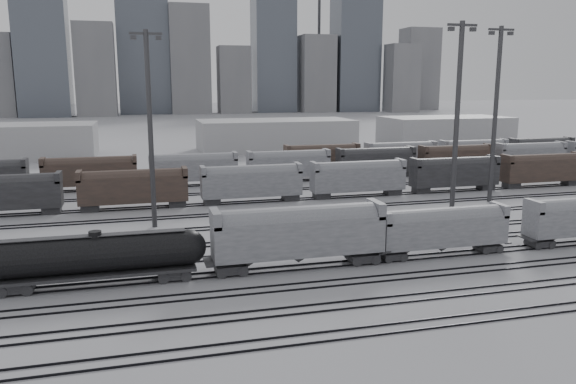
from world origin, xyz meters
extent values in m
plane|color=#BBBBC0|center=(0.00, 0.00, 0.00)|extent=(900.00, 900.00, 0.00)
cube|color=black|center=(0.00, -14.72, 0.08)|extent=(220.00, 0.07, 0.16)
cube|color=black|center=(0.00, -13.28, 0.08)|extent=(220.00, 0.07, 0.16)
cube|color=black|center=(0.00, -9.72, 0.08)|extent=(220.00, 0.07, 0.16)
cube|color=black|center=(0.00, -8.28, 0.08)|extent=(220.00, 0.07, 0.16)
cube|color=black|center=(0.00, -4.72, 0.08)|extent=(220.00, 0.07, 0.16)
cube|color=black|center=(0.00, -3.28, 0.08)|extent=(220.00, 0.07, 0.16)
cube|color=black|center=(0.00, 0.28, 0.08)|extent=(220.00, 0.07, 0.16)
cube|color=black|center=(0.00, 1.72, 0.08)|extent=(220.00, 0.07, 0.16)
cube|color=black|center=(0.00, 5.28, 0.08)|extent=(220.00, 0.07, 0.16)
cube|color=black|center=(0.00, 6.72, 0.08)|extent=(220.00, 0.07, 0.16)
cube|color=black|center=(0.00, 10.28, 0.08)|extent=(220.00, 0.07, 0.16)
cube|color=black|center=(0.00, 11.72, 0.08)|extent=(220.00, 0.07, 0.16)
cube|color=black|center=(0.00, 17.28, 0.08)|extent=(220.00, 0.07, 0.16)
cube|color=black|center=(0.00, 18.72, 0.08)|extent=(220.00, 0.07, 0.16)
cube|color=black|center=(0.00, 24.28, 0.08)|extent=(220.00, 0.07, 0.16)
cube|color=black|center=(0.00, 25.72, 0.08)|extent=(220.00, 0.07, 0.16)
cube|color=black|center=(0.00, 31.28, 0.08)|extent=(220.00, 0.07, 0.16)
cube|color=black|center=(0.00, 32.72, 0.08)|extent=(220.00, 0.07, 0.16)
cube|color=black|center=(0.00, 39.28, 0.08)|extent=(220.00, 0.07, 0.16)
cube|color=black|center=(0.00, 40.72, 0.08)|extent=(220.00, 0.07, 0.16)
cube|color=black|center=(0.00, 47.28, 0.08)|extent=(220.00, 0.07, 0.16)
cube|color=black|center=(0.00, 48.72, 0.08)|extent=(220.00, 0.07, 0.16)
cube|color=black|center=(0.00, 55.28, 0.08)|extent=(220.00, 0.07, 0.16)
cube|color=black|center=(0.00, 56.72, 0.08)|extent=(220.00, 0.07, 0.16)
cube|color=black|center=(-35.68, 1.00, 0.61)|extent=(2.87, 2.32, 0.77)
cube|color=black|center=(-22.43, 1.00, 0.61)|extent=(2.87, 2.32, 0.77)
cube|color=black|center=(-29.05, 1.00, 1.16)|extent=(17.12, 2.98, 0.28)
cylinder|color=black|center=(-29.05, 1.00, 2.93)|extent=(16.01, 3.20, 3.20)
sphere|color=black|center=(-21.05, 1.00, 2.93)|extent=(3.20, 3.20, 3.20)
cylinder|color=black|center=(-29.05, 1.00, 4.69)|extent=(1.10, 1.10, 0.55)
cube|color=black|center=(-29.05, 1.00, 4.58)|extent=(15.46, 0.99, 0.07)
cube|color=black|center=(-17.21, 1.00, 0.61)|extent=(2.87, 2.32, 0.77)
cube|color=black|center=(-3.95, 1.00, 0.61)|extent=(2.87, 2.32, 0.77)
cube|color=gray|center=(-10.58, 1.00, 3.21)|extent=(16.58, 3.32, 3.54)
cylinder|color=gray|center=(-10.58, 1.00, 4.53)|extent=(15.03, 3.21, 3.21)
cube|color=gray|center=(-18.54, 1.00, 5.42)|extent=(0.77, 3.32, 1.55)
cube|color=gray|center=(-2.62, 1.00, 5.42)|extent=(0.77, 3.32, 1.55)
cone|color=black|center=(-10.58, 1.00, 1.05)|extent=(2.65, 2.65, 0.99)
cube|color=black|center=(-0.66, 1.00, 0.51)|extent=(2.39, 1.93, 0.64)
cube|color=black|center=(10.36, 1.00, 0.51)|extent=(2.39, 1.93, 0.64)
cube|color=gray|center=(4.85, 1.00, 2.66)|extent=(13.78, 2.76, 2.94)
cylinder|color=gray|center=(4.85, 1.00, 3.77)|extent=(12.49, 2.66, 2.66)
cube|color=gray|center=(-1.76, 1.00, 4.50)|extent=(0.64, 2.76, 1.29)
cube|color=gray|center=(11.46, 1.00, 4.50)|extent=(0.64, 2.76, 1.29)
cone|color=black|center=(4.85, 1.00, 0.87)|extent=(2.20, 2.20, 0.83)
cube|color=black|center=(16.81, 1.00, 0.52)|extent=(2.45, 1.98, 0.66)
cube|color=gray|center=(15.68, 1.00, 4.62)|extent=(0.66, 2.83, 1.32)
cylinder|color=#37373A|center=(-23.55, 20.78, 11.88)|extent=(0.61, 0.61, 23.76)
cube|color=#37373A|center=(-23.55, 20.78, 23.28)|extent=(3.80, 0.29, 0.29)
cube|color=#37373A|center=(-24.98, 20.78, 22.81)|extent=(0.67, 0.48, 0.48)
cube|color=#37373A|center=(-22.13, 20.78, 22.81)|extent=(0.67, 0.48, 0.48)
cylinder|color=#37373A|center=(14.19, 14.65, 12.56)|extent=(0.64, 0.64, 25.12)
cube|color=#37373A|center=(14.19, 14.65, 24.62)|extent=(4.02, 0.30, 0.30)
cube|color=#37373A|center=(12.68, 14.65, 24.11)|extent=(0.70, 0.50, 0.50)
cube|color=#37373A|center=(15.69, 14.65, 24.11)|extent=(0.70, 0.50, 0.50)
cylinder|color=#37373A|center=(25.77, 23.24, 12.79)|extent=(0.66, 0.66, 25.59)
cube|color=#37373A|center=(25.77, 23.24, 25.08)|extent=(4.09, 0.31, 0.31)
cube|color=#37373A|center=(24.23, 23.24, 24.56)|extent=(0.72, 0.51, 0.51)
cube|color=#37373A|center=(27.30, 23.24, 24.56)|extent=(0.72, 0.51, 0.51)
cube|color=black|center=(-43.00, 32.00, 2.80)|extent=(15.00, 3.00, 5.60)
cube|color=#4A372F|center=(-26.00, 32.00, 2.80)|extent=(15.00, 3.00, 5.60)
cube|color=gray|center=(-9.00, 32.00, 2.80)|extent=(15.00, 3.00, 5.60)
cube|color=gray|center=(8.00, 32.00, 2.80)|extent=(15.00, 3.00, 5.60)
cube|color=black|center=(25.00, 32.00, 2.80)|extent=(15.00, 3.00, 5.60)
cube|color=#4A372F|center=(42.00, 32.00, 2.80)|extent=(15.00, 3.00, 5.60)
cube|color=#4A372F|center=(-33.00, 48.00, 2.80)|extent=(15.00, 3.00, 5.60)
cube|color=gray|center=(-16.00, 48.00, 2.80)|extent=(15.00, 3.00, 5.60)
cube|color=gray|center=(1.00, 48.00, 2.80)|extent=(15.00, 3.00, 5.60)
cube|color=black|center=(18.00, 48.00, 2.80)|extent=(15.00, 3.00, 5.60)
cube|color=#4A372F|center=(35.00, 48.00, 2.80)|extent=(15.00, 3.00, 5.60)
cube|color=gray|center=(52.00, 48.00, 2.80)|extent=(15.00, 3.00, 5.60)
cube|color=#4A372F|center=(10.00, 56.00, 2.80)|extent=(15.00, 3.00, 5.60)
cube|color=gray|center=(27.00, 56.00, 2.80)|extent=(15.00, 3.00, 5.60)
cube|color=gray|center=(44.00, 56.00, 2.80)|extent=(15.00, 3.00, 5.60)
cube|color=black|center=(61.00, 56.00, 2.80)|extent=(15.00, 3.00, 5.60)
cube|color=#A8A9AB|center=(10.00, 95.00, 4.00)|extent=(40.00, 18.00, 8.00)
cube|color=#A8A9AB|center=(60.00, 95.00, 4.00)|extent=(35.00, 18.00, 8.00)
cube|color=#4C525C|center=(-70.00, 280.00, 40.00)|extent=(25.00, 20.00, 80.00)
cube|color=gray|center=(-45.00, 280.00, 24.00)|extent=(20.00, 16.00, 48.00)
cube|color=#4C525C|center=(-20.00, 280.00, 47.50)|extent=(28.00, 22.40, 95.00)
cube|color=gray|center=(5.00, 280.00, 30.00)|extent=(22.00, 17.60, 60.00)
cube|color=gray|center=(30.00, 280.00, 19.00)|extent=(18.00, 14.40, 38.00)
cube|color=#4C525C|center=(55.00, 280.00, 36.00)|extent=(24.00, 19.20, 72.00)
cube|color=gray|center=(80.00, 280.00, 22.50)|extent=(20.00, 16.00, 45.00)
cube|color=#4C525C|center=(105.00, 280.00, 44.00)|extent=(26.00, 20.80, 88.00)
cube|color=gray|center=(130.00, 280.00, 20.00)|extent=(18.00, 14.40, 40.00)
cube|color=gray|center=(155.00, 280.00, 26.00)|extent=(22.00, 17.60, 52.00)
cylinder|color=#37373A|center=(-30.00, 305.00, 50.00)|extent=(1.80, 1.80, 100.00)
cylinder|color=#37373A|center=(90.00, 305.00, 50.00)|extent=(1.80, 1.80, 100.00)
camera|label=1|loc=(-24.95, -48.93, 17.70)|focal=35.00mm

